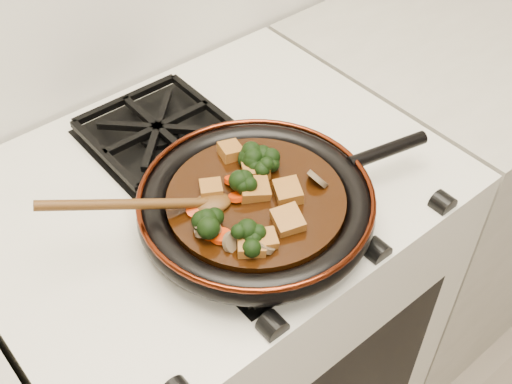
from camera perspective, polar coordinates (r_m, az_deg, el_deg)
stove at (r=1.40m, az=-3.37°, el=-12.35°), size 0.76×0.60×0.90m
burner_grate_front at (r=0.96m, az=0.56°, el=-2.92°), size 0.23×0.23×0.03m
burner_grate_back at (r=1.13m, az=-8.70°, el=5.32°), size 0.23×0.23×0.03m
skillet at (r=0.94m, az=0.11°, el=-1.07°), size 0.47×0.35×0.05m
braising_sauce at (r=0.94m, az=0.00°, el=-0.90°), size 0.26×0.26×0.02m
tofu_cube_0 at (r=0.96m, az=-0.03°, el=1.98°), size 0.05×0.05×0.02m
tofu_cube_1 at (r=0.87m, az=0.67°, el=-4.31°), size 0.04×0.04×0.03m
tofu_cube_2 at (r=0.93m, az=2.86°, el=-0.04°), size 0.05×0.05×0.03m
tofu_cube_3 at (r=0.93m, az=-0.15°, el=0.18°), size 0.06×0.06×0.03m
tofu_cube_4 at (r=0.89m, az=2.86°, el=-2.59°), size 0.05×0.05×0.03m
tofu_cube_5 at (r=0.94m, az=-4.01°, el=0.19°), size 0.05×0.05×0.02m
tofu_cube_6 at (r=1.00m, az=-2.28°, el=3.64°), size 0.04×0.04×0.03m
tofu_cube_7 at (r=0.86m, az=-0.42°, el=-4.79°), size 0.05×0.05×0.02m
broccoli_floret_0 at (r=0.98m, az=1.46°, el=2.85°), size 0.07×0.07×0.07m
broccoli_floret_1 at (r=0.93m, az=-0.98°, el=0.46°), size 0.07×0.07×0.07m
broccoli_floret_2 at (r=0.86m, az=-0.26°, el=-4.13°), size 0.08×0.09×0.07m
broccoli_floret_3 at (r=0.96m, az=-0.06°, el=2.00°), size 0.09×0.08×0.07m
broccoli_floret_4 at (r=0.97m, az=0.35°, el=2.61°), size 0.06×0.07×0.06m
broccoli_floret_5 at (r=0.97m, az=-0.34°, el=2.53°), size 0.09×0.08×0.07m
broccoli_floret_6 at (r=0.88m, az=-3.88°, el=-2.94°), size 0.07×0.07×0.06m
carrot_coin_0 at (r=0.91m, az=-5.33°, el=-1.61°), size 0.03×0.03×0.02m
carrot_coin_1 at (r=0.93m, az=-1.69°, el=-0.46°), size 0.03×0.03×0.02m
carrot_coin_2 at (r=0.88m, az=-3.95°, el=-3.52°), size 0.03×0.03×0.02m
carrot_coin_3 at (r=0.95m, az=-1.97°, el=1.04°), size 0.03×0.03×0.02m
carrot_coin_4 at (r=0.88m, az=-3.14°, el=-3.92°), size 0.03×0.03×0.01m
mushroom_slice_0 at (r=0.89m, az=-4.49°, el=-3.29°), size 0.04×0.04×0.03m
mushroom_slice_1 at (r=0.88m, az=-4.30°, el=-3.44°), size 0.05×0.05×0.03m
mushroom_slice_2 at (r=0.95m, az=5.50°, el=1.16°), size 0.03×0.04×0.03m
mushroom_slice_3 at (r=0.87m, az=-2.09°, el=-4.48°), size 0.03×0.03×0.03m
mushroom_slice_4 at (r=0.86m, az=0.68°, el=-4.72°), size 0.03×0.04×0.03m
wooden_spoon at (r=0.90m, az=-8.14°, el=-1.04°), size 0.15×0.09×0.24m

